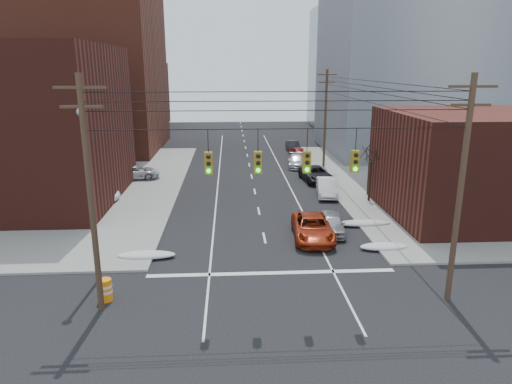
{
  "coord_description": "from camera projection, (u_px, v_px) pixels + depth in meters",
  "views": [
    {
      "loc": [
        -2.24,
        -16.98,
        11.23
      ],
      "look_at": [
        -0.52,
        12.9,
        3.0
      ],
      "focal_mm": 32.0,
      "sensor_mm": 36.0,
      "label": 1
    }
  ],
  "objects": [
    {
      "name": "parked_car_a",
      "position": [
        332.0,
        223.0,
        31.81
      ],
      "size": [
        2.09,
        4.24,
        1.39
      ],
      "primitive_type": "imported",
      "rotation": [
        0.0,
        0.0,
        -0.11
      ],
      "color": "#A2A3A7",
      "rests_on": "ground"
    },
    {
      "name": "ground",
      "position": [
        285.0,
        339.0,
        19.45
      ],
      "size": [
        160.0,
        160.0,
        0.0
      ],
      "primitive_type": "plane",
      "color": "black",
      "rests_on": "ground"
    },
    {
      "name": "building_brick_tall",
      "position": [
        64.0,
        37.0,
        60.34
      ],
      "size": [
        24.0,
        20.0,
        30.0
      ],
      "primitive_type": "cube",
      "color": "brown",
      "rests_on": "ground"
    },
    {
      "name": "bare_tree",
      "position": [
        370.0,
        176.0,
        38.61
      ],
      "size": [
        2.09,
        2.2,
        4.93
      ],
      "color": "black",
      "rests_on": "ground"
    },
    {
      "name": "building_glass",
      "position": [
        369.0,
        68.0,
        85.24
      ],
      "size": [
        20.0,
        18.0,
        22.0
      ],
      "primitive_type": "cube",
      "color": "gray",
      "rests_on": "ground"
    },
    {
      "name": "snow_ne",
      "position": [
        383.0,
        247.0,
        28.95
      ],
      "size": [
        3.0,
        1.08,
        0.42
      ],
      "primitive_type": "ellipsoid",
      "color": "silver",
      "rests_on": "ground"
    },
    {
      "name": "parked_car_e",
      "position": [
        299.0,
        154.0,
        57.08
      ],
      "size": [
        2.32,
        4.56,
        1.49
      ],
      "primitive_type": "imported",
      "rotation": [
        0.0,
        0.0,
        0.13
      ],
      "color": "maroon",
      "rests_on": "ground"
    },
    {
      "name": "parked_car_b",
      "position": [
        327.0,
        187.0,
        40.97
      ],
      "size": [
        2.26,
        4.94,
        1.57
      ],
      "primitive_type": "imported",
      "rotation": [
        0.0,
        0.0,
        -0.13
      ],
      "color": "white",
      "rests_on": "ground"
    },
    {
      "name": "parked_car_d",
      "position": [
        296.0,
        161.0,
        52.69
      ],
      "size": [
        2.41,
        4.97,
        1.39
      ],
      "primitive_type": "imported",
      "rotation": [
        0.0,
        0.0,
        -0.1
      ],
      "color": "#BDBCC2",
      "rests_on": "ground"
    },
    {
      "name": "building_storefront",
      "position": [
        496.0,
        165.0,
        34.78
      ],
      "size": [
        16.0,
        12.0,
        8.0
      ],
      "primitive_type": "cube",
      "color": "#4A1C16",
      "rests_on": "ground"
    },
    {
      "name": "snow_nw",
      "position": [
        147.0,
        255.0,
        27.65
      ],
      "size": [
        3.5,
        1.08,
        0.42
      ],
      "primitive_type": "ellipsoid",
      "color": "silver",
      "rests_on": "ground"
    },
    {
      "name": "lot_car_c",
      "position": [
        41.0,
        203.0,
        35.62
      ],
      "size": [
        5.61,
        2.86,
        1.56
      ],
      "primitive_type": "imported",
      "rotation": [
        0.0,
        0.0,
        1.7
      ],
      "color": "black",
      "rests_on": "sidewalk_nw"
    },
    {
      "name": "street_light",
      "position": [
        88.0,
        183.0,
        23.23
      ],
      "size": [
        0.44,
        0.44,
        9.32
      ],
      "color": "gray",
      "rests_on": "ground"
    },
    {
      "name": "lot_car_a",
      "position": [
        96.0,
        194.0,
        38.92
      ],
      "size": [
        3.95,
        1.78,
        1.26
      ],
      "primitive_type": "imported",
      "rotation": [
        0.0,
        0.0,
        1.45
      ],
      "color": "white",
      "rests_on": "sidewalk_nw"
    },
    {
      "name": "parked_car_c",
      "position": [
        316.0,
        174.0,
        46.13
      ],
      "size": [
        3.03,
        5.67,
        1.52
      ],
      "primitive_type": "imported",
      "rotation": [
        0.0,
        0.0,
        0.1
      ],
      "color": "black",
      "rests_on": "ground"
    },
    {
      "name": "parked_car_f",
      "position": [
        293.0,
        146.0,
        62.58
      ],
      "size": [
        1.63,
        4.36,
        1.42
      ],
      "primitive_type": "imported",
      "rotation": [
        0.0,
        0.0,
        0.03
      ],
      "color": "black",
      "rests_on": "ground"
    },
    {
      "name": "red_pickup",
      "position": [
        313.0,
        228.0,
        30.69
      ],
      "size": [
        2.95,
        5.78,
        1.56
      ],
      "primitive_type": "imported",
      "rotation": [
        0.0,
        0.0,
        -0.06
      ],
      "color": "#97260D",
      "rests_on": "ground"
    },
    {
      "name": "traffic_signals",
      "position": [
        282.0,
        161.0,
        20.41
      ],
      "size": [
        17.0,
        0.42,
        2.02
      ],
      "color": "black",
      "rests_on": "ground"
    },
    {
      "name": "utility_pole_left",
      "position": [
        90.0,
        193.0,
        20.33
      ],
      "size": [
        2.2,
        0.28,
        11.0
      ],
      "color": "#473323",
      "rests_on": "ground"
    },
    {
      "name": "building_brick_far",
      "position": [
        106.0,
        95.0,
        87.65
      ],
      "size": [
        22.0,
        18.0,
        12.0
      ],
      "primitive_type": "cube",
      "color": "#4A1C16",
      "rests_on": "ground"
    },
    {
      "name": "utility_pole_right",
      "position": [
        461.0,
        188.0,
        21.27
      ],
      "size": [
        2.2,
        0.28,
        11.0
      ],
      "color": "#473323",
      "rests_on": "ground"
    },
    {
      "name": "lot_car_b",
      "position": [
        135.0,
        172.0,
        46.56
      ],
      "size": [
        5.3,
        3.05,
        1.39
      ],
      "primitive_type": "imported",
      "rotation": [
        0.0,
        0.0,
        1.72
      ],
      "color": "silver",
      "rests_on": "sidewalk_nw"
    },
    {
      "name": "building_office",
      "position": [
        414.0,
        57.0,
        59.7
      ],
      "size": [
        22.0,
        20.0,
        25.0
      ],
      "primitive_type": "cube",
      "color": "gray",
      "rests_on": "ground"
    },
    {
      "name": "lot_car_d",
      "position": [
        56.0,
        184.0,
        41.72
      ],
      "size": [
        4.34,
        1.82,
        1.47
      ],
      "primitive_type": "imported",
      "rotation": [
        0.0,
        0.0,
        1.59
      ],
      "color": "silver",
      "rests_on": "sidewalk_nw"
    },
    {
      "name": "utility_pole_far",
      "position": [
        325.0,
        117.0,
        51.11
      ],
      "size": [
        2.2,
        0.28,
        11.0
      ],
      "color": "#473323",
      "rests_on": "ground"
    },
    {
      "name": "snow_east_far",
      "position": [
        363.0,
        223.0,
        33.28
      ],
      "size": [
        4.0,
        1.08,
        0.42
      ],
      "primitive_type": "ellipsoid",
      "color": "silver",
      "rests_on": "ground"
    },
    {
      "name": "construction_barrel",
      "position": [
        106.0,
        290.0,
        22.54
      ],
      "size": [
        0.86,
        0.86,
        1.14
      ],
      "rotation": [
        0.0,
        0.0,
        0.42
      ],
      "color": "orange",
      "rests_on": "ground"
    }
  ]
}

